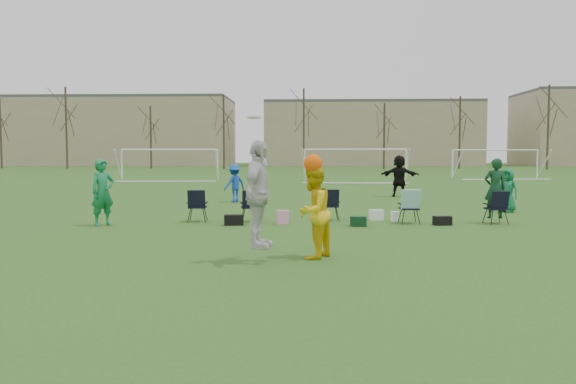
{
  "coord_description": "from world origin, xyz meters",
  "views": [
    {
      "loc": [
        0.58,
        -8.71,
        2.03
      ],
      "look_at": [
        0.17,
        2.94,
        1.25
      ],
      "focal_mm": 35.0,
      "sensor_mm": 36.0,
      "label": 1
    }
  ],
  "objects_px": {
    "fielder_black": "(399,176)",
    "goal_left": "(170,156)",
    "fielder_green_near": "(103,192)",
    "goal_right": "(495,156)",
    "goal_mid": "(355,156)",
    "center_contest": "(286,202)",
    "fielder_green_far": "(508,190)",
    "fielder_blue": "(234,183)"
  },
  "relations": [
    {
      "from": "fielder_black",
      "to": "goal_left",
      "type": "relative_size",
      "value": 0.27
    },
    {
      "from": "fielder_green_near",
      "to": "goal_right",
      "type": "bearing_deg",
      "value": 6.42
    },
    {
      "from": "fielder_black",
      "to": "goal_left",
      "type": "xyz_separation_m",
      "value": [
        -14.99,
        15.57,
        0.92
      ]
    },
    {
      "from": "fielder_green_near",
      "to": "goal_left",
      "type": "xyz_separation_m",
      "value": [
        -4.74,
        26.97,
        0.97
      ]
    },
    {
      "from": "fielder_green_near",
      "to": "goal_mid",
      "type": "distance_m",
      "value": 26.65
    },
    {
      "from": "fielder_green_near",
      "to": "fielder_black",
      "type": "bearing_deg",
      "value": -1.07
    },
    {
      "from": "goal_right",
      "to": "center_contest",
      "type": "bearing_deg",
      "value": -121.7
    },
    {
      "from": "fielder_green_near",
      "to": "fielder_green_far",
      "type": "bearing_deg",
      "value": -30.99
    },
    {
      "from": "goal_mid",
      "to": "goal_right",
      "type": "relative_size",
      "value": 1.01
    },
    {
      "from": "center_contest",
      "to": "goal_mid",
      "type": "xyz_separation_m",
      "value": [
        3.83,
        30.06,
        0.8
      ]
    },
    {
      "from": "fielder_blue",
      "to": "fielder_black",
      "type": "distance_m",
      "value": 8.27
    },
    {
      "from": "center_contest",
      "to": "goal_right",
      "type": "xyz_separation_m",
      "value": [
        15.83,
        36.06,
        0.8
      ]
    },
    {
      "from": "fielder_blue",
      "to": "goal_mid",
      "type": "xyz_separation_m",
      "value": [
        6.53,
        16.99,
        1.12
      ]
    },
    {
      "from": "fielder_green_near",
      "to": "fielder_black",
      "type": "height_order",
      "value": "fielder_black"
    },
    {
      "from": "goal_left",
      "to": "goal_mid",
      "type": "distance_m",
      "value": 14.14
    },
    {
      "from": "fielder_green_near",
      "to": "fielder_black",
      "type": "relative_size",
      "value": 0.95
    },
    {
      "from": "fielder_blue",
      "to": "goal_right",
      "type": "relative_size",
      "value": 0.22
    },
    {
      "from": "fielder_green_near",
      "to": "goal_left",
      "type": "height_order",
      "value": "goal_left"
    },
    {
      "from": "fielder_green_near",
      "to": "goal_right",
      "type": "height_order",
      "value": "goal_right"
    },
    {
      "from": "fielder_green_near",
      "to": "fielder_green_far",
      "type": "distance_m",
      "value": 13.56
    },
    {
      "from": "goal_right",
      "to": "goal_mid",
      "type": "bearing_deg",
      "value": -161.43
    },
    {
      "from": "fielder_blue",
      "to": "goal_left",
      "type": "xyz_separation_m",
      "value": [
        -7.47,
        18.99,
        1.12
      ]
    },
    {
      "from": "fielder_black",
      "to": "goal_mid",
      "type": "xyz_separation_m",
      "value": [
        -0.99,
        13.57,
        0.92
      ]
    },
    {
      "from": "fielder_green_near",
      "to": "fielder_blue",
      "type": "xyz_separation_m",
      "value": [
        2.73,
        7.98,
        -0.15
      ]
    },
    {
      "from": "fielder_black",
      "to": "center_contest",
      "type": "relative_size",
      "value": 0.73
    },
    {
      "from": "fielder_green_near",
      "to": "goal_left",
      "type": "bearing_deg",
      "value": 50.85
    },
    {
      "from": "fielder_green_far",
      "to": "fielder_green_near",
      "type": "bearing_deg",
      "value": -115.7
    },
    {
      "from": "fielder_blue",
      "to": "fielder_green_far",
      "type": "distance_m",
      "value": 10.83
    },
    {
      "from": "fielder_green_far",
      "to": "goal_mid",
      "type": "relative_size",
      "value": 0.21
    },
    {
      "from": "fielder_blue",
      "to": "goal_left",
      "type": "relative_size",
      "value": 0.22
    },
    {
      "from": "fielder_blue",
      "to": "goal_mid",
      "type": "relative_size",
      "value": 0.22
    },
    {
      "from": "fielder_blue",
      "to": "goal_mid",
      "type": "distance_m",
      "value": 18.24
    },
    {
      "from": "fielder_green_near",
      "to": "goal_mid",
      "type": "height_order",
      "value": "goal_mid"
    },
    {
      "from": "fielder_green_near",
      "to": "goal_mid",
      "type": "relative_size",
      "value": 0.26
    },
    {
      "from": "goal_left",
      "to": "goal_mid",
      "type": "xyz_separation_m",
      "value": [
        14.0,
        -2.0,
        0.0
      ]
    },
    {
      "from": "center_contest",
      "to": "goal_mid",
      "type": "height_order",
      "value": "center_contest"
    },
    {
      "from": "goal_right",
      "to": "goal_left",
      "type": "bearing_deg",
      "value": -179.25
    },
    {
      "from": "fielder_green_far",
      "to": "center_contest",
      "type": "distance_m",
      "value": 11.93
    },
    {
      "from": "fielder_green_far",
      "to": "center_contest",
      "type": "relative_size",
      "value": 0.56
    },
    {
      "from": "center_contest",
      "to": "goal_left",
      "type": "distance_m",
      "value": 33.65
    },
    {
      "from": "fielder_green_near",
      "to": "goal_right",
      "type": "xyz_separation_m",
      "value": [
        21.26,
        30.97,
        0.97
      ]
    },
    {
      "from": "center_contest",
      "to": "goal_left",
      "type": "bearing_deg",
      "value": 107.6
    }
  ]
}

